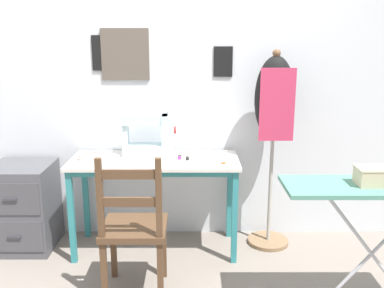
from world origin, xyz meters
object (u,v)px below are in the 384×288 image
object	(u,v)px
thread_spool_near_machine	(178,157)
filing_cabinet	(22,207)
storage_box	(375,176)
fabric_bowl	(87,156)
scissors	(224,162)
dress_form	(272,111)
ironing_board	(376,192)
thread_spool_mid_table	(185,158)
wooden_chair	(132,229)
sewing_machine	(150,136)

from	to	relation	value
thread_spool_near_machine	filing_cabinet	world-z (taller)	thread_spool_near_machine
storage_box	thread_spool_near_machine	bearing A→B (deg)	143.49
fabric_bowl	thread_spool_near_machine	distance (m)	0.67
fabric_bowl	scissors	size ratio (longest dim) A/B	1.31
storage_box	filing_cabinet	bearing A→B (deg)	159.25
dress_form	scissors	bearing A→B (deg)	-153.38
dress_form	ironing_board	xyz separation A→B (m)	(0.42, -0.91, -0.30)
thread_spool_mid_table	filing_cabinet	distance (m)	1.33
fabric_bowl	thread_spool_near_machine	world-z (taller)	fabric_bowl
dress_form	ironing_board	world-z (taller)	dress_form
fabric_bowl	filing_cabinet	bearing A→B (deg)	174.42
dress_form	storage_box	bearing A→B (deg)	-66.44
thread_spool_mid_table	filing_cabinet	bearing A→B (deg)	176.34
wooden_chair	storage_box	bearing A→B (deg)	-9.80
wooden_chair	storage_box	size ratio (longest dim) A/B	4.07
fabric_bowl	filing_cabinet	distance (m)	0.68
dress_form	fabric_bowl	bearing A→B (deg)	-175.95
wooden_chair	storage_box	xyz separation A→B (m)	(1.37, -0.24, 0.42)
sewing_machine	thread_spool_mid_table	distance (m)	0.34
fabric_bowl	storage_box	distance (m)	1.95
filing_cabinet	dress_form	world-z (taller)	dress_form
ironing_board	fabric_bowl	bearing A→B (deg)	155.54
thread_spool_near_machine	filing_cabinet	size ratio (longest dim) A/B	0.06
sewing_machine	storage_box	size ratio (longest dim) A/B	1.73
dress_form	wooden_chair	bearing A→B (deg)	-144.95
thread_spool_near_machine	ironing_board	distance (m)	1.38
scissors	storage_box	world-z (taller)	storage_box
sewing_machine	thread_spool_near_machine	xyz separation A→B (m)	(0.21, -0.13, -0.13)
thread_spool_near_machine	ironing_board	xyz separation A→B (m)	(1.12, -0.80, 0.03)
filing_cabinet	storage_box	xyz separation A→B (m)	(2.30, -0.87, 0.53)
dress_form	ironing_board	bearing A→B (deg)	-65.20
scissors	wooden_chair	size ratio (longest dim) A/B	0.13
thread_spool_near_machine	ironing_board	bearing A→B (deg)	-35.75
dress_form	storage_box	xyz separation A→B (m)	(0.40, -0.92, -0.21)
thread_spool_near_machine	sewing_machine	bearing A→B (deg)	147.95
scissors	wooden_chair	world-z (taller)	wooden_chair
sewing_machine	dress_form	bearing A→B (deg)	-1.86
scissors	thread_spool_mid_table	size ratio (longest dim) A/B	3.52
scissors	thread_spool_near_machine	xyz separation A→B (m)	(-0.33, 0.08, 0.01)
storage_box	fabric_bowl	bearing A→B (deg)	155.08
sewing_machine	thread_spool_mid_table	world-z (taller)	sewing_machine
filing_cabinet	storage_box	distance (m)	2.52
fabric_bowl	ironing_board	distance (m)	1.96
thread_spool_mid_table	sewing_machine	bearing A→B (deg)	150.21
filing_cabinet	ironing_board	bearing A→B (deg)	-20.42
thread_spool_near_machine	filing_cabinet	xyz separation A→B (m)	(-1.20, 0.06, -0.41)
scissors	thread_spool_near_machine	world-z (taller)	thread_spool_near_machine
sewing_machine	dress_form	world-z (taller)	dress_form
fabric_bowl	scissors	bearing A→B (deg)	-4.92
sewing_machine	fabric_bowl	bearing A→B (deg)	-164.46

